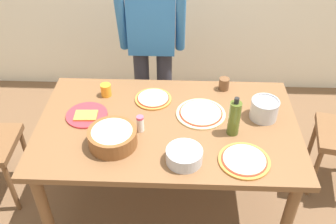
{
  "coord_description": "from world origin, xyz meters",
  "views": [
    {
      "loc": [
        0.07,
        -1.78,
        2.26
      ],
      "look_at": [
        0.0,
        0.05,
        0.81
      ],
      "focal_mm": 40.58,
      "sensor_mm": 36.0,
      "label": 1
    }
  ],
  "objects_px": {
    "plate_with_slice": "(87,115)",
    "salt_shaker": "(140,124)",
    "pizza_second_cooked": "(153,99)",
    "mixing_bowl_steel": "(184,156)",
    "pizza_cooked_on_tray": "(244,160)",
    "cup_orange": "(106,90)",
    "popcorn_bowl": "(112,136)",
    "dining_table": "(168,135)",
    "olive_oil_bottle": "(234,118)",
    "pizza_raw_on_board": "(201,113)",
    "cup_small_brown": "(224,84)",
    "person_cook": "(152,39)",
    "steel_pot": "(264,109)"
  },
  "relations": [
    {
      "from": "pizza_raw_on_board",
      "to": "plate_with_slice",
      "type": "relative_size",
      "value": 1.2
    },
    {
      "from": "person_cook",
      "to": "mixing_bowl_steel",
      "type": "bearing_deg",
      "value": -76.91
    },
    {
      "from": "person_cook",
      "to": "pizza_raw_on_board",
      "type": "distance_m",
      "value": 0.77
    },
    {
      "from": "pizza_second_cooked",
      "to": "olive_oil_bottle",
      "type": "height_order",
      "value": "olive_oil_bottle"
    },
    {
      "from": "olive_oil_bottle",
      "to": "cup_small_brown",
      "type": "xyz_separation_m",
      "value": [
        -0.02,
        0.46,
        -0.07
      ]
    },
    {
      "from": "plate_with_slice",
      "to": "steel_pot",
      "type": "distance_m",
      "value": 1.11
    },
    {
      "from": "pizza_cooked_on_tray",
      "to": "pizza_second_cooked",
      "type": "xyz_separation_m",
      "value": [
        -0.54,
        0.55,
        0.0
      ]
    },
    {
      "from": "pizza_raw_on_board",
      "to": "pizza_second_cooked",
      "type": "distance_m",
      "value": 0.34
    },
    {
      "from": "pizza_raw_on_board",
      "to": "cup_small_brown",
      "type": "height_order",
      "value": "cup_small_brown"
    },
    {
      "from": "cup_small_brown",
      "to": "person_cook",
      "type": "bearing_deg",
      "value": 144.3
    },
    {
      "from": "cup_orange",
      "to": "pizza_cooked_on_tray",
      "type": "bearing_deg",
      "value": -34.48
    },
    {
      "from": "plate_with_slice",
      "to": "cup_small_brown",
      "type": "height_order",
      "value": "cup_small_brown"
    },
    {
      "from": "cup_orange",
      "to": "mixing_bowl_steel",
      "type": "bearing_deg",
      "value": -48.57
    },
    {
      "from": "mixing_bowl_steel",
      "to": "steel_pot",
      "type": "distance_m",
      "value": 0.63
    },
    {
      "from": "steel_pot",
      "to": "dining_table",
      "type": "bearing_deg",
      "value": -171.94
    },
    {
      "from": "mixing_bowl_steel",
      "to": "cup_small_brown",
      "type": "height_order",
      "value": "cup_small_brown"
    },
    {
      "from": "person_cook",
      "to": "pizza_second_cooked",
      "type": "xyz_separation_m",
      "value": [
        0.04,
        -0.51,
        -0.17
      ]
    },
    {
      "from": "plate_with_slice",
      "to": "salt_shaker",
      "type": "xyz_separation_m",
      "value": [
        0.35,
        -0.12,
        0.04
      ]
    },
    {
      "from": "steel_pot",
      "to": "cup_small_brown",
      "type": "height_order",
      "value": "steel_pot"
    },
    {
      "from": "popcorn_bowl",
      "to": "olive_oil_bottle",
      "type": "xyz_separation_m",
      "value": [
        0.69,
        0.13,
        0.05
      ]
    },
    {
      "from": "plate_with_slice",
      "to": "olive_oil_bottle",
      "type": "bearing_deg",
      "value": -7.78
    },
    {
      "from": "person_cook",
      "to": "cup_small_brown",
      "type": "distance_m",
      "value": 0.65
    },
    {
      "from": "pizza_cooked_on_tray",
      "to": "cup_small_brown",
      "type": "bearing_deg",
      "value": 95.01
    },
    {
      "from": "pizza_raw_on_board",
      "to": "olive_oil_bottle",
      "type": "xyz_separation_m",
      "value": [
        0.18,
        -0.17,
        0.1
      ]
    },
    {
      "from": "plate_with_slice",
      "to": "olive_oil_bottle",
      "type": "relative_size",
      "value": 1.02
    },
    {
      "from": "popcorn_bowl",
      "to": "cup_orange",
      "type": "distance_m",
      "value": 0.49
    },
    {
      "from": "popcorn_bowl",
      "to": "mixing_bowl_steel",
      "type": "distance_m",
      "value": 0.43
    },
    {
      "from": "mixing_bowl_steel",
      "to": "pizza_second_cooked",
      "type": "bearing_deg",
      "value": 110.46
    },
    {
      "from": "popcorn_bowl",
      "to": "cup_orange",
      "type": "xyz_separation_m",
      "value": [
        -0.12,
        0.48,
        -0.02
      ]
    },
    {
      "from": "pizza_cooked_on_tray",
      "to": "popcorn_bowl",
      "type": "xyz_separation_m",
      "value": [
        -0.74,
        0.11,
        0.05
      ]
    },
    {
      "from": "steel_pot",
      "to": "person_cook",
      "type": "bearing_deg",
      "value": 137.71
    },
    {
      "from": "dining_table",
      "to": "plate_with_slice",
      "type": "relative_size",
      "value": 6.15
    },
    {
      "from": "mixing_bowl_steel",
      "to": "cup_orange",
      "type": "xyz_separation_m",
      "value": [
        -0.53,
        0.6,
        0.0
      ]
    },
    {
      "from": "dining_table",
      "to": "popcorn_bowl",
      "type": "relative_size",
      "value": 5.71
    },
    {
      "from": "olive_oil_bottle",
      "to": "plate_with_slice",
      "type": "bearing_deg",
      "value": 172.22
    },
    {
      "from": "pizza_second_cooked",
      "to": "salt_shaker",
      "type": "relative_size",
      "value": 2.29
    },
    {
      "from": "pizza_cooked_on_tray",
      "to": "plate_with_slice",
      "type": "xyz_separation_m",
      "value": [
        -0.94,
        0.36,
        -0.0
      ]
    },
    {
      "from": "mixing_bowl_steel",
      "to": "steel_pot",
      "type": "relative_size",
      "value": 1.15
    },
    {
      "from": "pizza_raw_on_board",
      "to": "popcorn_bowl",
      "type": "distance_m",
      "value": 0.59
    },
    {
      "from": "pizza_cooked_on_tray",
      "to": "cup_orange",
      "type": "xyz_separation_m",
      "value": [
        -0.85,
        0.59,
        0.03
      ]
    },
    {
      "from": "pizza_second_cooked",
      "to": "mixing_bowl_steel",
      "type": "relative_size",
      "value": 1.21
    },
    {
      "from": "pizza_raw_on_board",
      "to": "cup_orange",
      "type": "xyz_separation_m",
      "value": [
        -0.63,
        0.19,
        0.03
      ]
    },
    {
      "from": "salt_shaker",
      "to": "olive_oil_bottle",
      "type": "bearing_deg",
      "value": 0.03
    },
    {
      "from": "popcorn_bowl",
      "to": "steel_pot",
      "type": "distance_m",
      "value": 0.94
    },
    {
      "from": "dining_table",
      "to": "olive_oil_bottle",
      "type": "xyz_separation_m",
      "value": [
        0.39,
        -0.07,
        0.2
      ]
    },
    {
      "from": "pizza_cooked_on_tray",
      "to": "cup_orange",
      "type": "distance_m",
      "value": 1.04
    },
    {
      "from": "cup_small_brown",
      "to": "olive_oil_bottle",
      "type": "bearing_deg",
      "value": -87.72
    },
    {
      "from": "pizza_raw_on_board",
      "to": "plate_with_slice",
      "type": "height_order",
      "value": "plate_with_slice"
    },
    {
      "from": "dining_table",
      "to": "pizza_second_cooked",
      "type": "bearing_deg",
      "value": 113.64
    },
    {
      "from": "salt_shaker",
      "to": "pizza_second_cooked",
      "type": "bearing_deg",
      "value": 80.21
    }
  ]
}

